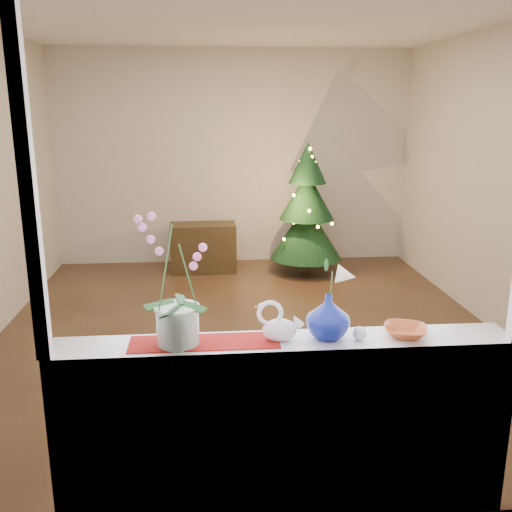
{
  "coord_description": "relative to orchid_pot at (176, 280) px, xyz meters",
  "views": [
    {
      "loc": [
        -0.36,
        -4.86,
        1.99
      ],
      "look_at": [
        -0.05,
        -1.4,
        1.08
      ],
      "focal_mm": 40.0,
      "sensor_mm": 36.0,
      "label": 1
    }
  ],
  "objects": [
    {
      "name": "swan",
      "position": [
        0.48,
        0.0,
        -0.22
      ],
      "size": [
        0.24,
        0.17,
        0.19
      ],
      "primitive_type": null,
      "rotation": [
        0.0,
        0.0,
        -0.34
      ],
      "color": "white",
      "rests_on": "windowsill"
    },
    {
      "name": "runner",
      "position": [
        0.12,
        0.01,
        -0.31
      ],
      "size": [
        0.7,
        0.2,
        0.01
      ],
      "primitive_type": "cube",
      "color": "maroon",
      "rests_on": "windowsill"
    },
    {
      "name": "side_table",
      "position": [
        0.1,
        4.4,
        -0.93
      ],
      "size": [
        0.81,
        0.42,
        0.6
      ],
      "primitive_type": "cube",
      "rotation": [
        0.0,
        0.0,
        0.02
      ],
      "color": "black",
      "rests_on": "ground"
    },
    {
      "name": "blue_vase",
      "position": [
        0.71,
        0.02,
        -0.19
      ],
      "size": [
        0.28,
        0.28,
        0.25
      ],
      "primitive_type": "imported",
      "rotation": [
        0.0,
        0.0,
        0.22
      ],
      "color": "navy",
      "rests_on": "windowsill"
    },
    {
      "name": "wall_right",
      "position": [
        2.75,
        2.38,
        0.12
      ],
      "size": [
        0.1,
        5.0,
        2.7
      ],
      "primitive_type": "cube",
      "color": "beige",
      "rests_on": "ground"
    },
    {
      "name": "ground",
      "position": [
        0.5,
        2.38,
        -1.23
      ],
      "size": [
        5.0,
        5.0,
        0.0
      ],
      "primitive_type": "plane",
      "color": "#362016",
      "rests_on": "ground"
    },
    {
      "name": "ceiling",
      "position": [
        0.5,
        2.38,
        1.47
      ],
      "size": [
        5.0,
        5.0,
        0.0
      ],
      "primitive_type": "plane",
      "color": "white",
      "rests_on": "wall_back"
    },
    {
      "name": "wall_back",
      "position": [
        0.5,
        4.88,
        0.12
      ],
      "size": [
        4.5,
        0.1,
        2.7
      ],
      "primitive_type": "cube",
      "color": "beige",
      "rests_on": "ground"
    },
    {
      "name": "wall_front",
      "position": [
        0.5,
        -0.12,
        0.12
      ],
      "size": [
        4.5,
        0.1,
        2.7
      ],
      "primitive_type": "cube",
      "color": "beige",
      "rests_on": "ground"
    },
    {
      "name": "orchid_pot",
      "position": [
        0.0,
        0.0,
        0.0
      ],
      "size": [
        0.27,
        0.27,
        0.62
      ],
      "primitive_type": null,
      "rotation": [
        0.0,
        0.0,
        0.33
      ],
      "color": "white",
      "rests_on": "windowsill"
    },
    {
      "name": "window_apron",
      "position": [
        0.5,
        -0.08,
        -0.79
      ],
      "size": [
        2.2,
        0.08,
        0.88
      ],
      "primitive_type": "cube",
      "color": "white",
      "rests_on": "ground"
    },
    {
      "name": "paperweight",
      "position": [
        0.85,
        -0.02,
        -0.28
      ],
      "size": [
        0.07,
        0.07,
        0.07
      ],
      "primitive_type": "sphere",
      "rotation": [
        0.0,
        0.0,
        0.06
      ],
      "color": "silver",
      "rests_on": "windowsill"
    },
    {
      "name": "windowsill",
      "position": [
        0.5,
        0.01,
        -0.33
      ],
      "size": [
        2.2,
        0.26,
        0.04
      ],
      "primitive_type": "cube",
      "color": "white",
      "rests_on": "window_apron"
    },
    {
      "name": "amber_dish",
      "position": [
        1.08,
        0.0,
        -0.29
      ],
      "size": [
        0.22,
        0.22,
        0.04
      ],
      "primitive_type": "imported",
      "rotation": [
        0.0,
        0.0,
        -0.33
      ],
      "color": "#AE4D27",
      "rests_on": "windowsill"
    },
    {
      "name": "lily",
      "position": [
        0.71,
        0.02,
        0.03
      ],
      "size": [
        0.14,
        0.08,
        0.19
      ],
      "primitive_type": null,
      "color": "white",
      "rests_on": "blue_vase"
    },
    {
      "name": "xmas_tree",
      "position": [
        1.35,
        4.24,
        -0.44
      ],
      "size": [
        1.04,
        1.04,
        1.59
      ],
      "primitive_type": null,
      "rotation": [
        0.0,
        0.0,
        0.23
      ],
      "color": "#123215",
      "rests_on": "ground"
    },
    {
      "name": "window_frame",
      "position": [
        0.5,
        -0.09,
        0.47
      ],
      "size": [
        2.22,
        0.06,
        1.6
      ],
      "primitive_type": null,
      "color": "white",
      "rests_on": "windowsill"
    }
  ]
}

